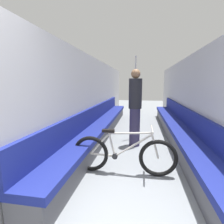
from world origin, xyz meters
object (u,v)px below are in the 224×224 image
(bench_seat_row_left, at_px, (102,126))
(grab_pole_near, at_px, (135,100))
(passenger_standing, at_px, (135,107))
(bicycle, at_px, (123,155))
(bench_seat_row_right, at_px, (177,129))

(bench_seat_row_left, bearing_deg, grab_pole_near, -7.20)
(bench_seat_row_left, xyz_separation_m, passenger_standing, (0.95, -0.66, 0.64))
(bicycle, relative_size, grab_pole_near, 0.79)
(bench_seat_row_left, xyz_separation_m, grab_pole_near, (0.93, -0.12, 0.77))
(grab_pole_near, bearing_deg, passenger_standing, -87.19)
(bench_seat_row_right, bearing_deg, passenger_standing, -148.73)
(grab_pole_near, bearing_deg, bench_seat_row_left, 172.80)
(bicycle, distance_m, passenger_standing, 1.50)
(bench_seat_row_right, xyz_separation_m, grab_pole_near, (-1.12, -0.12, 0.77))
(bench_seat_row_right, xyz_separation_m, passenger_standing, (-1.09, -0.66, 0.64))
(bench_seat_row_left, height_order, bench_seat_row_right, same)
(passenger_standing, bearing_deg, bench_seat_row_right, -60.46)
(bench_seat_row_left, distance_m, grab_pole_near, 1.21)
(bench_seat_row_left, bearing_deg, bench_seat_row_right, 0.00)
(bench_seat_row_right, height_order, passenger_standing, passenger_standing)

